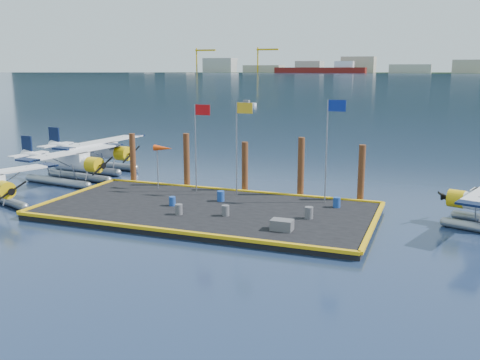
# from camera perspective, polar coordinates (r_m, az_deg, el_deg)

# --- Properties ---
(ground) EXTENTS (4000.00, 4000.00, 0.00)m
(ground) POSITION_cam_1_polar(r_m,az_deg,el_deg) (32.95, -3.54, -3.65)
(ground) COLOR #162343
(ground) RESTS_ON ground
(dock) EXTENTS (20.00, 10.00, 0.40)m
(dock) POSITION_cam_1_polar(r_m,az_deg,el_deg) (32.90, -3.54, -3.32)
(dock) COLOR black
(dock) RESTS_ON ground
(dock_bumpers) EXTENTS (20.25, 10.25, 0.18)m
(dock_bumpers) POSITION_cam_1_polar(r_m,az_deg,el_deg) (32.82, -3.55, -2.83)
(dock_bumpers) COLOR gold
(dock_bumpers) RESTS_ON dock
(seaplane_b) EXTENTS (8.79, 9.66, 3.42)m
(seaplane_b) POSITION_cam_1_polar(r_m,az_deg,el_deg) (43.36, -17.58, 1.61)
(seaplane_b) COLOR gray
(seaplane_b) RESTS_ON ground
(seaplane_c) EXTENTS (9.19, 10.13, 3.59)m
(seaplane_c) POSITION_cam_1_polar(r_m,az_deg,el_deg) (47.70, -14.79, 2.76)
(seaplane_c) COLOR gray
(seaplane_c) RESTS_ON ground
(drum_0) EXTENTS (0.40, 0.40, 0.57)m
(drum_0) POSITION_cam_1_polar(r_m,az_deg,el_deg) (33.49, -7.23, -2.26)
(drum_0) COLOR navy
(drum_0) RESTS_ON dock
(drum_1) EXTENTS (0.44, 0.44, 0.62)m
(drum_1) POSITION_cam_1_polar(r_m,az_deg,el_deg) (30.99, -1.56, -3.27)
(drum_1) COLOR #504F54
(drum_1) RESTS_ON dock
(drum_2) EXTENTS (0.48, 0.48, 0.68)m
(drum_2) POSITION_cam_1_polar(r_m,az_deg,el_deg) (30.66, 7.36, -3.49)
(drum_2) COLOR #504F54
(drum_2) RESTS_ON dock
(drum_3) EXTENTS (0.44, 0.44, 0.62)m
(drum_3) POSITION_cam_1_polar(r_m,az_deg,el_deg) (31.44, -6.55, -3.13)
(drum_3) COLOR #504F54
(drum_3) RESTS_ON dock
(drum_4) EXTENTS (0.45, 0.45, 0.63)m
(drum_4) POSITION_cam_1_polar(r_m,az_deg,el_deg) (33.35, 10.28, -2.36)
(drum_4) COLOR navy
(drum_4) RESTS_ON dock
(drum_5) EXTENTS (0.47, 0.47, 0.67)m
(drum_5) POSITION_cam_1_polar(r_m,az_deg,el_deg) (34.35, -2.07, -1.73)
(drum_5) COLOR navy
(drum_5) RESTS_ON dock
(crate) EXTENTS (1.15, 0.76, 0.57)m
(crate) POSITION_cam_1_polar(r_m,az_deg,el_deg) (28.37, 4.50, -4.80)
(crate) COLOR #504F54
(crate) RESTS_ON dock
(flagpole_red) EXTENTS (1.14, 0.08, 6.00)m
(flagpole_red) POSITION_cam_1_polar(r_m,az_deg,el_deg) (36.43, -4.49, 4.89)
(flagpole_red) COLOR gray
(flagpole_red) RESTS_ON dock
(flagpole_yellow) EXTENTS (1.14, 0.08, 6.20)m
(flagpole_yellow) POSITION_cam_1_polar(r_m,az_deg,el_deg) (35.26, -0.06, 4.88)
(flagpole_yellow) COLOR gray
(flagpole_yellow) RESTS_ON dock
(flagpole_blue) EXTENTS (1.14, 0.08, 6.50)m
(flagpole_blue) POSITION_cam_1_polar(r_m,az_deg,el_deg) (33.61, 9.58, 4.67)
(flagpole_blue) COLOR gray
(flagpole_blue) RESTS_ON dock
(windsock) EXTENTS (1.40, 0.44, 3.12)m
(windsock) POSITION_cam_1_polar(r_m,az_deg,el_deg) (37.81, -8.22, 3.27)
(windsock) COLOR gray
(windsock) RESTS_ON dock
(piling_0) EXTENTS (0.44, 0.44, 4.00)m
(piling_0) POSITION_cam_1_polar(r_m,az_deg,el_deg) (41.11, -11.35, 2.12)
(piling_0) COLOR #4E2316
(piling_0) RESTS_ON ground
(piling_1) EXTENTS (0.44, 0.44, 4.20)m
(piling_1) POSITION_cam_1_polar(r_m,az_deg,el_deg) (38.92, -5.72, 1.90)
(piling_1) COLOR #4E2316
(piling_1) RESTS_ON ground
(piling_2) EXTENTS (0.44, 0.44, 3.80)m
(piling_2) POSITION_cam_1_polar(r_m,az_deg,el_deg) (37.21, 0.52, 1.18)
(piling_2) COLOR #4E2316
(piling_2) RESTS_ON ground
(piling_3) EXTENTS (0.44, 0.44, 4.30)m
(piling_3) POSITION_cam_1_polar(r_m,az_deg,el_deg) (36.01, 6.51, 1.15)
(piling_3) COLOR #4E2316
(piling_3) RESTS_ON ground
(piling_4) EXTENTS (0.44, 0.44, 4.00)m
(piling_4) POSITION_cam_1_polar(r_m,az_deg,el_deg) (35.31, 12.81, 0.46)
(piling_4) COLOR #4E2316
(piling_4) RESTS_ON ground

